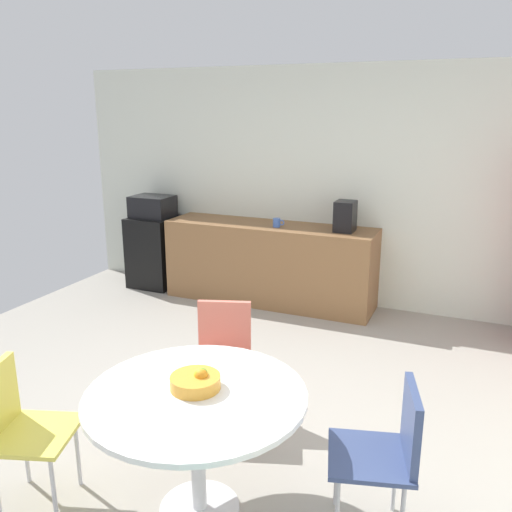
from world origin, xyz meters
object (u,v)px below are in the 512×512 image
Objects in this scene: round_table at (197,414)px; chair_yellow at (15,419)px; fruit_bowl at (196,381)px; coffee_maker at (345,216)px; microwave at (153,207)px; mug_white at (277,223)px; chair_coral at (223,347)px; chair_navy at (391,444)px; mini_fridge at (155,251)px.

round_table is 1.40× the size of chair_yellow.
fruit_bowl is 0.83× the size of coffee_maker.
coffee_maker is at bearing 90.45° from fruit_bowl.
fruit_bowl is 3.22m from coffee_maker.
coffee_maker reaches higher than chair_yellow.
microwave is 0.41× the size of round_table.
mug_white reaches higher than round_table.
fruit_bowl reaches higher than round_table.
fruit_bowl is (0.30, -0.90, 0.25)m from chair_coral.
chair_navy is 3.41m from mug_white.
microwave reaches higher than chair_yellow.
chair_coral is at bearing -96.78° from coffee_maker.
mini_fridge is 0.74× the size of round_table.
round_table is 8.99× the size of mug_white.
round_table is 3.29m from coffee_maker.
fruit_bowl is 3.22m from mug_white.
microwave is at bearing 126.66° from round_table.
coffee_maker is (0.27, 2.31, 0.54)m from chair_coral.
coffee_maker reaches higher than chair_coral.
round_table is at bearing -76.30° from mug_white.
mini_fridge is 1.80× the size of microwave.
mini_fridge reaches higher than chair_yellow.
coffee_maker is (2.38, 0.00, 0.07)m from microwave.
chair_yellow is (1.47, -3.57, -0.47)m from microwave.
round_table is 4.37× the size of fruit_bowl.
coffee_maker reaches higher than chair_navy.
chair_yellow is 1.02m from fruit_bowl.
round_table is at bearing -71.30° from chair_coral.
microwave is 4.01m from fruit_bowl.
chair_yellow is at bearing -104.16° from coffee_maker.
chair_coral is at bearing -47.68° from mini_fridge.
chair_coral is at bearing 108.39° from fruit_bowl.
mini_fridge is at bearing 138.53° from chair_navy.
chair_yellow is at bearing -158.70° from fruit_bowl.
mini_fridge is 3.25× the size of fruit_bowl.
fruit_bowl is at bearing -89.55° from coffee_maker.
chair_coral is 2.31m from mug_white.
mug_white is at bearing 120.83° from chair_navy.
fruit_bowl is (2.40, -3.21, -0.22)m from microwave.
mug_white is at bearing -2.82° from mini_fridge.
chair_coral is at bearing -47.68° from microwave.
chair_yellow is 6.43× the size of mug_white.
chair_navy is (1.28, -0.68, 0.00)m from chair_coral.
coffee_maker is at bearing 0.00° from mini_fridge.
chair_yellow is 3.72m from coffee_maker.
round_table is 1.00m from chair_coral.
chair_navy is 6.43× the size of mug_white.
mini_fridge is at bearing 0.00° from microwave.
round_table is 0.17m from fruit_bowl.
coffee_maker is at bearing 108.63° from chair_navy.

